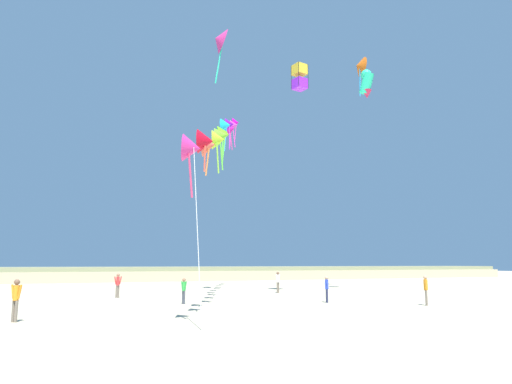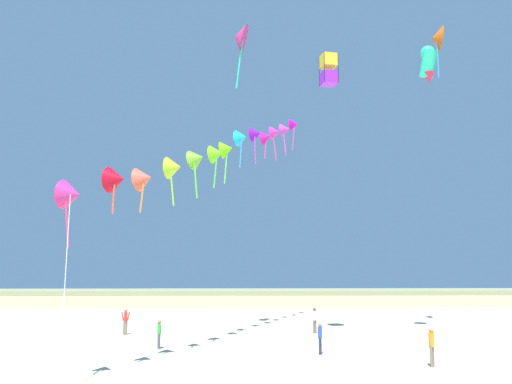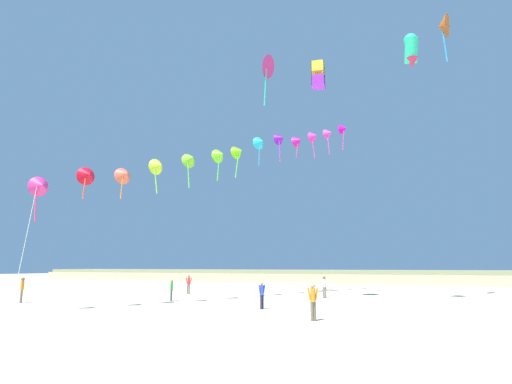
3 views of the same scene
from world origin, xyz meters
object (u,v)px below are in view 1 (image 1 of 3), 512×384
Objects in this scene: large_kite_mid_trail at (367,83)px; person_mid_center at (16,297)px; person_far_left at (118,284)px; person_far_center at (426,288)px; large_kite_low_lead at (359,66)px; person_far_right at (327,287)px; large_kite_outer_drift at (300,77)px; large_kite_high_solo at (219,40)px; person_near_right at (278,281)px; person_near_left at (184,289)px.

person_mid_center is at bearing -157.51° from large_kite_mid_trail.
person_far_center is at bearing -39.38° from person_far_left.
large_kite_low_lead is at bearing 28.07° from person_mid_center.
person_far_center reaches higher than person_far_right.
person_mid_center reaches higher than person_far_left.
person_far_left is 0.80× the size of large_kite_outer_drift.
person_far_center is (20.68, -0.43, -0.01)m from person_mid_center.
large_kite_low_lead is 15.30m from large_kite_high_solo.
person_near_right reaches higher than person_far_center.
person_far_left is at bearing -174.36° from large_kite_high_solo.
person_far_right is at bearing -67.84° from large_kite_high_solo.
large_kite_high_solo is 7.53m from large_kite_outer_drift.
large_kite_mid_trail is at bearing 4.13° from large_kite_outer_drift.
large_kite_low_lead is (6.97, 15.18, 20.81)m from person_far_center.
person_near_left is at bearing -157.04° from large_kite_outer_drift.
person_near_left is 29.95m from large_kite_low_lead.
person_mid_center is 1.01× the size of person_far_center.
large_kite_outer_drift is at bearing 22.96° from person_near_left.
large_kite_mid_trail is at bearing 39.16° from person_far_right.
person_far_right is 26.31m from large_kite_low_lead.
person_near_right is 18.87m from large_kite_mid_trail.
person_near_right is 1.00× the size of person_far_center.
large_kite_mid_trail is at bearing 67.19° from person_far_center.
person_far_center is at bearing -58.68° from large_kite_high_solo.
large_kite_mid_trail is (-2.39, -4.29, -3.72)m from large_kite_low_lead.
person_near_right is 20.48m from large_kite_high_solo.
person_near_left is 13.86m from person_far_center.
large_kite_high_solo reaches higher than large_kite_outer_drift.
person_far_left is at bearing 169.90° from large_kite_outer_drift.
large_kite_outer_drift reaches higher than person_mid_center.
person_near_left is at bearing -119.95° from large_kite_high_solo.
large_kite_outer_drift reaches higher than person_near_right.
large_kite_mid_trail is (7.68, -2.28, 17.09)m from person_near_right.
person_mid_center reaches higher than person_near_right.
person_far_left is 30.75m from large_kite_low_lead.
large_kite_high_solo is (-5.10, 0.30, 19.83)m from person_near_right.
person_far_center is at bearing -77.49° from large_kite_outer_drift.
person_near_right is 0.64× the size of large_kite_mid_trail.
large_kite_low_lead is 6.16m from large_kite_mid_trail.
person_near_right reaches higher than person_far_left.
person_mid_center is 32.24m from large_kite_mid_trail.
person_far_left is 0.99× the size of person_far_center.
person_mid_center is at bearing -151.93° from large_kite_low_lead.
person_far_left is 14.47m from person_far_right.
person_far_center is (3.10, -13.17, -0.00)m from person_near_right.
large_kite_outer_drift reaches higher than person_near_left.
large_kite_outer_drift is at bearing -152.71° from large_kite_low_lead.
person_near_right is 9.52m from person_far_right.
person_near_left is 0.57× the size of large_kite_mid_trail.
large_kite_high_solo reaches higher than person_near_left.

